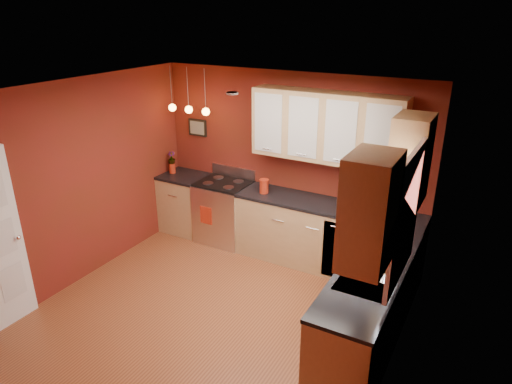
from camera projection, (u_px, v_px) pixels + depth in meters
The scene contains 26 objects.
floor at pixel (208, 321), 5.28m from camera, with size 4.20×4.20×0.00m, color brown.
ceiling at pixel (197, 95), 4.31m from camera, with size 4.00×4.20×0.02m, color beige.
wall_back at pixel (288, 164), 6.50m from camera, with size 4.00×0.02×2.60m, color maroon.
wall_front at pixel (25, 336), 3.09m from camera, with size 4.00×0.02×2.60m, color maroon.
wall_left at pixel (72, 186), 5.69m from camera, with size 0.02×4.20×2.60m, color maroon.
wall_right at pixel (396, 268), 3.90m from camera, with size 0.02×4.20×2.60m, color maroon.
base_cabinets_back_left at pixel (186, 204), 7.31m from camera, with size 0.70×0.60×0.90m, color tan.
base_cabinets_back_right at pixel (326, 237), 6.25m from camera, with size 2.54×0.60×0.90m, color tan.
base_cabinets_right at pixel (367, 311), 4.71m from camera, with size 0.60×2.10×0.90m, color tan.
counter_back_left at pixel (184, 176), 7.14m from camera, with size 0.70×0.62×0.04m, color black.
counter_back_right at pixel (328, 206), 6.07m from camera, with size 2.54×0.62×0.04m, color black.
counter_right at pixel (371, 272), 4.54m from camera, with size 0.62×2.10×0.04m, color black.
gas_range at pixel (224, 211), 6.98m from camera, with size 0.76×0.64×1.11m.
dishwasher_front at pixel (345, 253), 5.84m from camera, with size 0.60×0.02×0.80m, color silver.
sink at pixel (367, 280), 4.42m from camera, with size 0.50×0.70×0.33m.
window at pixel (406, 213), 4.01m from camera, with size 0.06×1.02×1.22m.
upper_cabinets_back at pixel (326, 127), 5.84m from camera, with size 2.00×0.35×0.90m, color tan.
upper_cabinets_right at pixel (393, 182), 4.00m from camera, with size 0.35×1.95×0.90m, color tan.
wall_picture at pixel (198, 128), 7.05m from camera, with size 0.32×0.03×0.26m, color black.
pendant_lights at pixel (189, 109), 6.60m from camera, with size 0.71×0.11×0.66m.
red_canister at pixel (264, 186), 6.41m from camera, with size 0.13×0.13×0.20m.
red_vase at pixel (172, 168), 7.20m from camera, with size 0.10×0.10×0.16m, color #AE2812.
flowers at pixel (171, 158), 7.14m from camera, with size 0.12×0.12×0.21m, color #AE2812.
coffee_maker at pixel (371, 202), 5.83m from camera, with size 0.22×0.22×0.26m.
soap_pump at pixel (383, 283), 4.15m from camera, with size 0.09×0.09×0.20m, color white.
dish_towel at pixel (206, 215), 6.74m from camera, with size 0.20×0.01×0.27m, color #AE2812.
Camera 1 is at (2.59, -3.53, 3.36)m, focal length 32.00 mm.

